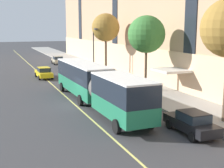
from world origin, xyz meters
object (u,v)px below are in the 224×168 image
parked_car_black_0 (192,122)px  parked_car_green_4 (81,71)px  parked_car_white_5 (67,64)px  parked_car_green_3 (134,96)px  street_lamp (94,46)px  city_bus (96,84)px  parked_car_green_2 (111,84)px  taxi_cab (44,73)px  street_tree_mid_block (146,34)px  parked_car_champagne_7 (58,60)px  fire_hydrant (155,99)px  street_tree_far_uptown (106,28)px

parked_car_black_0 → parked_car_green_4: bearing=90.2°
parked_car_white_5 → parked_car_green_4: bearing=-90.6°
parked_car_green_3 → street_lamp: bearing=83.7°
parked_car_green_4 → city_bus: bearing=-101.7°
parked_car_green_2 → taxi_cab: bearing=115.0°
parked_car_green_4 → street_lamp: (1.95, -0.00, 3.55)m
parked_car_green_3 → street_lamp: (1.93, 17.56, 3.55)m
taxi_cab → street_tree_mid_block: street_tree_mid_block is taller
parked_car_black_0 → street_tree_mid_block: (3.73, 13.83, 5.52)m
parked_car_green_2 → parked_car_champagne_7: 27.75m
parked_car_green_2 → taxi_cab: 12.99m
parked_car_green_4 → taxi_cab: same height
parked_car_green_2 → street_tree_mid_block: street_tree_mid_block is taller
city_bus → street_tree_mid_block: (7.32, 4.24, 4.24)m
parked_car_green_2 → street_tree_mid_block: bearing=-21.6°
street_lamp → fire_hydrant: (-0.10, -18.27, -3.84)m
parked_car_black_0 → street_tree_far_uptown: (3.73, 26.56, 6.21)m
parked_car_green_4 → street_tree_far_uptown: street_tree_far_uptown is taller
parked_car_green_2 → parked_car_champagne_7: same height
street_tree_mid_block → street_lamp: size_ratio=1.21×
parked_car_green_2 → street_tree_mid_block: size_ratio=0.53×
city_bus → street_tree_far_uptown: 19.12m
parked_car_green_2 → city_bus: bearing=-122.9°
parked_car_black_0 → fire_hydrant: bearing=77.8°
parked_car_black_0 → street_tree_far_uptown: size_ratio=0.51×
parked_car_green_3 → parked_car_white_5: 27.21m
parked_car_white_5 → fire_hydrant: parked_car_white_5 is taller
fire_hydrant → taxi_cab: bearing=110.8°
street_tree_far_uptown → street_tree_mid_block: bearing=-90.0°
city_bus → parked_car_black_0: city_bus is taller
parked_car_black_0 → parked_car_green_3: (-0.07, 8.90, -0.00)m
street_tree_far_uptown → street_lamp: bearing=-176.9°
city_bus → street_tree_far_uptown: (7.32, 16.96, 4.93)m
parked_car_black_0 → parked_car_white_5: same height
city_bus → parked_car_champagne_7: bearing=84.0°
parked_car_black_0 → fire_hydrant: (1.77, 8.19, -0.29)m
street_tree_far_uptown → fire_hydrant: (-1.97, -18.37, -6.50)m
taxi_cab → street_lamp: street_lamp is taller
parked_car_white_5 → taxi_cab: (-5.43, -9.07, 0.00)m
parked_car_black_0 → street_tree_mid_block: size_ratio=0.55×
parked_car_green_3 → parked_car_green_4: 17.56m
taxi_cab → street_tree_far_uptown: street_tree_far_uptown is taller
city_bus → parked_car_green_2: size_ratio=4.26×
parked_car_green_3 → fire_hydrant: (1.83, -0.71, -0.29)m
parked_car_white_5 → street_lamp: street_lamp is taller
street_lamp → street_tree_mid_block: bearing=-81.6°
street_tree_mid_block → fire_hydrant: (-1.97, -5.64, -5.81)m
parked_car_champagne_7 → street_tree_far_uptown: street_tree_far_uptown is taller
parked_car_green_3 → parked_car_green_4: (-0.01, 17.56, -0.00)m
parked_car_green_3 → street_tree_mid_block: bearing=52.4°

